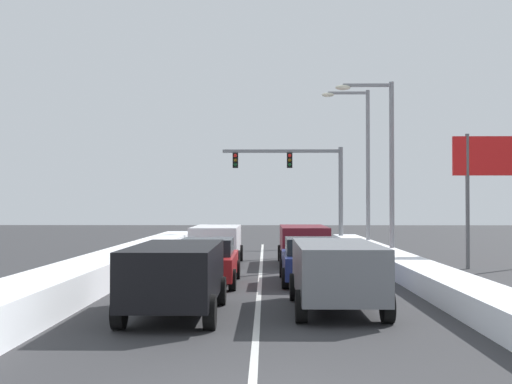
{
  "coord_description": "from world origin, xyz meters",
  "views": [
    {
      "loc": [
        0.19,
        -8.51,
        2.64
      ],
      "look_at": [
        -0.33,
        27.55,
        3.3
      ],
      "focal_mm": 46.17,
      "sensor_mm": 36.0,
      "label": 1
    }
  ],
  "objects": [
    {
      "name": "street_lamp_right_mid",
      "position": [
        5.5,
        27.74,
        5.28
      ],
      "size": [
        2.66,
        0.36,
        8.92
      ],
      "color": "gray",
      "rests_on": "ground"
    },
    {
      "name": "roadside_sign_right",
      "position": [
        9.42,
        18.37,
        4.02
      ],
      "size": [
        3.2,
        0.16,
        5.5
      ],
      "color": "#59595B",
      "rests_on": "ground"
    },
    {
      "name": "suv_black_center_lane_nearest",
      "position": [
        -1.93,
        6.99,
        1.02
      ],
      "size": [
        2.16,
        4.9,
        1.67
      ],
      "color": "black",
      "rests_on": "ground"
    },
    {
      "name": "ground_plane",
      "position": [
        0.0,
        13.05,
        0.0
      ],
      "size": [
        120.0,
        120.0,
        0.0
      ],
      "primitive_type": "plane",
      "color": "#333335"
    },
    {
      "name": "lane_stripe_between_right_lane_and_center_lane",
      "position": [
        -0.0,
        16.32,
        0.0
      ],
      "size": [
        0.14,
        35.9,
        0.01
      ],
      "primitive_type": "cube",
      "color": "silver",
      "rests_on": "ground"
    },
    {
      "name": "snow_bank_left_shoulder",
      "position": [
        -5.3,
        16.32,
        0.43
      ],
      "size": [
        1.76,
        35.9,
        0.86
      ],
      "primitive_type": "cube",
      "color": "white",
      "rests_on": "ground"
    },
    {
      "name": "street_lamp_right_near",
      "position": [
        5.54,
        21.21,
        4.89
      ],
      "size": [
        2.66,
        0.36,
        8.17
      ],
      "color": "gray",
      "rests_on": "ground"
    },
    {
      "name": "snow_bank_right_shoulder",
      "position": [
        5.3,
        16.32,
        0.33
      ],
      "size": [
        1.44,
        35.9,
        0.67
      ],
      "primitive_type": "cube",
      "color": "white",
      "rests_on": "ground"
    },
    {
      "name": "sedan_navy_right_lane_second",
      "position": [
        1.69,
        13.51,
        0.76
      ],
      "size": [
        2.0,
        4.5,
        1.51
      ],
      "color": "navy",
      "rests_on": "ground"
    },
    {
      "name": "traffic_light_gantry",
      "position": [
        2.57,
        32.63,
        4.5
      ],
      "size": [
        7.54,
        0.47,
        6.2
      ],
      "color": "slate",
      "rests_on": "ground"
    },
    {
      "name": "sedan_red_center_lane_second",
      "position": [
        -1.71,
        13.05,
        0.76
      ],
      "size": [
        2.0,
        4.5,
        1.51
      ],
      "color": "maroon",
      "rests_on": "ground"
    },
    {
      "name": "suv_maroon_right_lane_third",
      "position": [
        1.84,
        20.17,
        1.02
      ],
      "size": [
        2.16,
        4.9,
        1.67
      ],
      "color": "maroon",
      "rests_on": "ground"
    },
    {
      "name": "suv_gray_right_lane_nearest",
      "position": [
        1.94,
        7.81,
        1.02
      ],
      "size": [
        2.16,
        4.9,
        1.67
      ],
      "color": "slate",
      "rests_on": "ground"
    },
    {
      "name": "suv_white_center_lane_third",
      "position": [
        -1.94,
        20.14,
        1.02
      ],
      "size": [
        2.16,
        4.9,
        1.67
      ],
      "color": "silver",
      "rests_on": "ground"
    }
  ]
}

